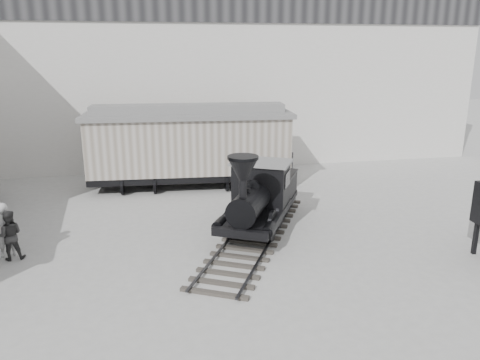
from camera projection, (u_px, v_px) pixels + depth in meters
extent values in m
plane|color=#9E9E9B|center=(252.00, 283.00, 13.73)|extent=(90.00, 90.00, 0.00)
cube|color=silver|center=(193.00, 70.00, 26.41)|extent=(34.00, 2.40, 11.00)
cube|color=#403C36|center=(254.00, 235.00, 17.08)|extent=(6.08, 9.12, 0.16)
cube|color=#2D2D30|center=(235.00, 232.00, 17.26)|extent=(4.37, 8.22, 0.06)
cube|color=#2D2D30|center=(273.00, 236.00, 16.87)|extent=(4.37, 8.22, 0.06)
cylinder|color=black|center=(229.00, 221.00, 16.65)|extent=(0.62, 1.04, 1.11)
cylinder|color=black|center=(272.00, 226.00, 16.23)|extent=(0.62, 1.04, 1.11)
cylinder|color=black|center=(239.00, 210.00, 17.86)|extent=(0.62, 1.04, 1.11)
cylinder|color=black|center=(280.00, 214.00, 17.44)|extent=(0.62, 1.04, 1.11)
cube|color=black|center=(255.00, 214.00, 17.01)|extent=(3.46, 4.14, 0.28)
cylinder|color=black|center=(250.00, 203.00, 16.19)|extent=(1.97, 2.51, 1.01)
cylinder|color=black|center=(243.00, 189.00, 15.14)|extent=(0.35, 0.35, 0.60)
cone|color=black|center=(243.00, 169.00, 14.96)|extent=(1.30, 1.30, 0.70)
sphere|color=black|center=(253.00, 187.00, 16.43)|extent=(0.52, 0.52, 0.52)
cube|color=black|center=(261.00, 183.00, 17.60)|extent=(2.37, 2.11, 1.56)
cube|color=slate|center=(261.00, 162.00, 17.38)|extent=(2.64, 2.39, 0.08)
cube|color=black|center=(271.00, 185.00, 19.42)|extent=(2.54, 2.62, 0.90)
cylinder|color=black|center=(141.00, 179.00, 23.11)|extent=(2.20, 1.01, 0.86)
cylinder|color=black|center=(239.00, 176.00, 23.72)|extent=(2.20, 1.01, 0.86)
cube|color=black|center=(190.00, 173.00, 23.36)|extent=(9.81, 3.36, 0.32)
cube|color=gray|center=(190.00, 144.00, 22.95)|extent=(9.81, 3.46, 2.68)
cube|color=slate|center=(189.00, 115.00, 22.56)|extent=(10.16, 3.81, 0.21)
cube|color=slate|center=(188.00, 108.00, 22.48)|extent=(9.28, 1.94, 0.39)
imported|color=#B7B7B7|center=(5.00, 230.00, 15.27)|extent=(0.81, 0.69, 1.87)
imported|color=#2C2C2C|center=(9.00, 235.00, 15.10)|extent=(0.89, 0.74, 1.67)
cube|color=black|center=(475.00, 238.00, 15.56)|extent=(0.13, 0.13, 1.15)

